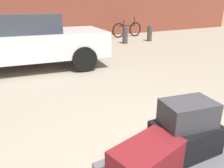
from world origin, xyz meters
name	(u,v)px	position (x,y,z in m)	size (l,w,h in m)	color
luggage_cart	(177,168)	(0.00, 0.00, 0.27)	(1.35, 0.71, 0.34)	#4C4C51
suitcase_black_rear_right	(185,137)	(0.17, 0.10, 0.48)	(0.57, 0.42, 0.28)	black
duffel_bag_maroon_rear_left	(147,161)	(-0.35, 0.01, 0.48)	(0.59, 0.34, 0.28)	maroon
duffel_bag_charcoal_topmost_pile	(188,113)	(0.17, 0.10, 0.73)	(0.46, 0.31, 0.23)	#2D2D33
parked_car	(19,40)	(-0.59, 5.07, 0.76)	(4.50, 2.35, 1.42)	silver
bicycle_leaning	(127,30)	(5.04, 8.65, 0.37)	(1.76, 0.13, 0.96)	black
bollard_kerb_near	(95,38)	(2.46, 7.02, 0.34)	(0.22, 0.22, 0.68)	#383838
bollard_kerb_mid	(125,36)	(3.90, 7.02, 0.34)	(0.22, 0.22, 0.68)	#383838
bollard_kerb_far	(150,34)	(5.22, 7.02, 0.34)	(0.22, 0.22, 0.68)	#383838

